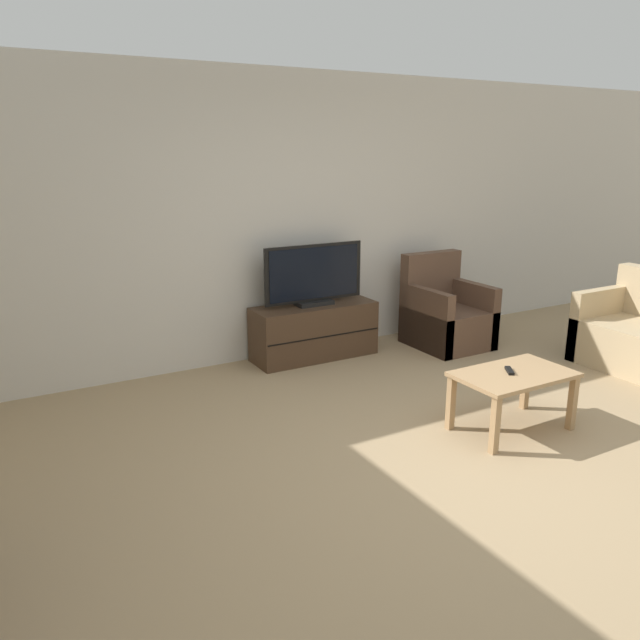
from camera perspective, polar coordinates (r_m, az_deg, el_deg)
The scene contains 7 objects.
ground_plane at distance 4.22m, azimuth 13.52°, elevation -13.20°, with size 24.00×24.00×0.00m, color #9E8460.
wall_back at distance 6.02m, azimuth -3.81°, elevation 9.29°, with size 12.00×0.06×2.70m.
tv_stand at distance 6.09m, azimuth -0.54°, elevation -1.02°, with size 1.22×0.44×0.53m.
tv at distance 5.96m, azimuth -0.54°, elevation 3.96°, with size 1.03×0.18×0.59m.
armchair at distance 6.60m, azimuth 11.38°, elevation 0.29°, with size 0.70×0.76×0.94m.
coffee_table at distance 4.72m, azimuth 17.27°, elevation -5.37°, with size 0.85×0.52×0.44m.
remote at distance 4.69m, azimuth 16.94°, elevation -4.45°, with size 0.12×0.15×0.02m.
Camera 1 is at (-2.61, -2.65, 1.99)m, focal length 35.00 mm.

